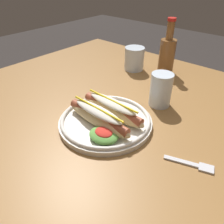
% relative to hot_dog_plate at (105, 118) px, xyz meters
% --- Properties ---
extents(dining_table, '(1.45, 1.01, 0.74)m').
position_rel_hot_dog_plate_xyz_m(dining_table, '(0.06, 0.14, -0.11)').
color(dining_table, olive).
rests_on(dining_table, ground_plane).
extents(hot_dog_plate, '(0.28, 0.28, 0.08)m').
position_rel_hot_dog_plate_xyz_m(hot_dog_plate, '(0.00, 0.00, 0.00)').
color(hot_dog_plate, silver).
rests_on(hot_dog_plate, dining_table).
extents(fork, '(0.12, 0.06, 0.00)m').
position_rel_hot_dog_plate_xyz_m(fork, '(0.27, 0.02, -0.02)').
color(fork, silver).
rests_on(fork, dining_table).
extents(water_cup, '(0.09, 0.09, 0.10)m').
position_rel_hot_dog_plate_xyz_m(water_cup, '(-0.19, 0.40, 0.03)').
color(water_cup, silver).
rests_on(water_cup, dining_table).
extents(extra_cup, '(0.07, 0.07, 0.12)m').
position_rel_hot_dog_plate_xyz_m(extra_cup, '(0.06, 0.21, 0.03)').
color(extra_cup, silver).
rests_on(extra_cup, dining_table).
extents(glass_bottle, '(0.07, 0.07, 0.23)m').
position_rel_hot_dog_plate_xyz_m(glass_bottle, '(-0.07, 0.47, 0.06)').
color(glass_bottle, brown).
rests_on(glass_bottle, dining_table).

